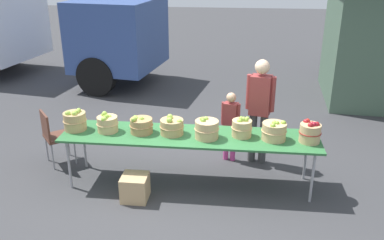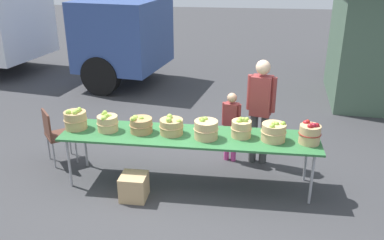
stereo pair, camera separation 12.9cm
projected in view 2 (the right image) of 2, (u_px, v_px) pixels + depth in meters
The scene contains 14 objects.
ground_plane at pixel (189, 183), 5.91m from camera, with size 40.00×40.00×0.00m, color #38383A.
market_table at pixel (189, 137), 5.64m from camera, with size 3.50×0.76×0.75m.
apple_basket_green_0 at pixel (75, 119), 5.79m from camera, with size 0.33×0.33×0.30m.
apple_basket_green_1 at pixel (107, 122), 5.73m from camera, with size 0.30×0.30×0.27m.
apple_basket_green_2 at pixel (141, 125), 5.68m from camera, with size 0.33×0.33×0.26m.
apple_basket_green_3 at pixel (171, 126), 5.63m from camera, with size 0.34×0.34×0.27m.
apple_basket_green_4 at pixel (206, 129), 5.49m from camera, with size 0.33×0.33×0.29m.
apple_basket_green_5 at pixel (241, 128), 5.54m from camera, with size 0.28×0.28×0.29m.
apple_basket_green_6 at pixel (274, 132), 5.43m from camera, with size 0.34×0.34×0.27m.
apple_basket_red_0 at pixel (310, 133), 5.35m from camera, with size 0.29×0.29×0.30m.
vendor_adult at pixel (261, 104), 6.14m from camera, with size 0.42×0.28×1.63m.
child_customer at pixel (231, 122), 6.32m from camera, with size 0.29×0.19×1.12m.
folding_chair at pixel (55, 132), 6.32m from camera, with size 0.56×0.56×0.86m.
produce_crate at pixel (134, 187), 5.49m from camera, with size 0.34×0.34×0.34m, color tan.
Camera 2 is at (0.73, -5.08, 3.07)m, focal length 38.72 mm.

